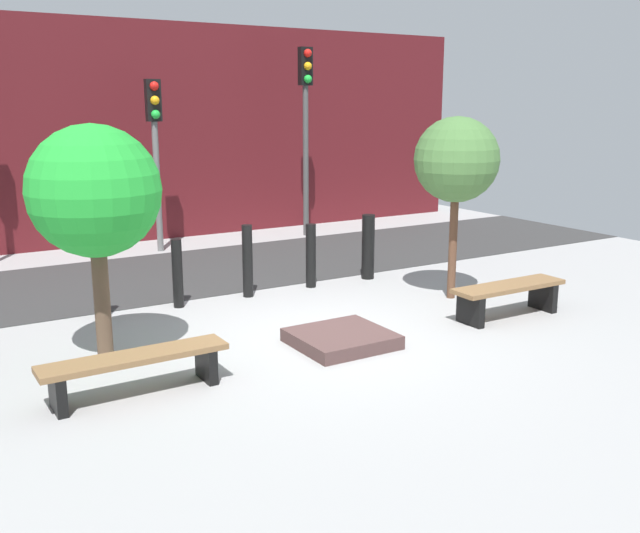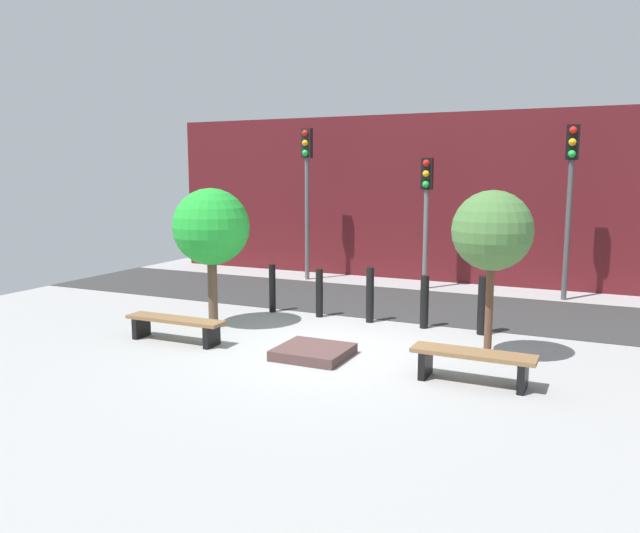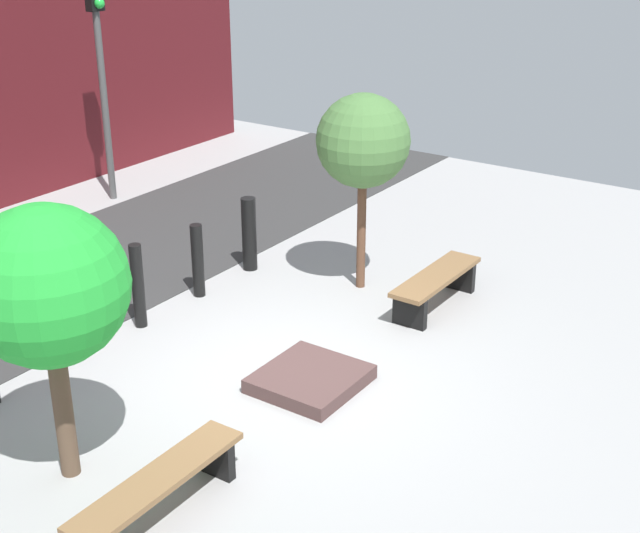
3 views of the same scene
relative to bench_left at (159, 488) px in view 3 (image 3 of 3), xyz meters
The scene contains 12 objects.
ground_plane 2.64m from the bench_left, 11.94° to the left, with size 18.00×18.00×0.00m, color #959595.
road_strip 5.40m from the bench_left, 61.59° to the left, with size 18.00×3.42×0.01m, color #303030.
bench_left is the anchor object (origin of this frame).
bench_right 5.13m from the bench_left, ahead, with size 1.72×0.46×0.46m.
planter_bed 2.59m from the bench_left, ahead, with size 1.11×1.05×0.16m, color #4C3533.
tree_behind_left_bench 1.97m from the bench_left, 90.00° to the left, with size 1.44×1.44×2.64m.
tree_behind_right_bench 5.54m from the bench_left, 12.61° to the left, with size 1.23×1.23×2.67m.
bollard_left 3.15m from the bench_left, 62.16° to the left, with size 0.15×0.15×0.99m, color black.
bollard_center 3.79m from the bench_left, 47.32° to the left, with size 0.15×0.15×1.09m, color black.
bollard_right 4.61m from the bench_left, 37.22° to the left, with size 0.16×0.16×1.01m, color black.
bollard_far_right 5.52m from the bench_left, 30.31° to the left, with size 0.21×0.21×1.07m, color black.
traffic_light_mid_east 9.27m from the bench_left, 48.89° to the left, with size 0.28×0.27×3.98m.
Camera 3 is at (-6.98, -5.23, 5.06)m, focal length 50.00 mm.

